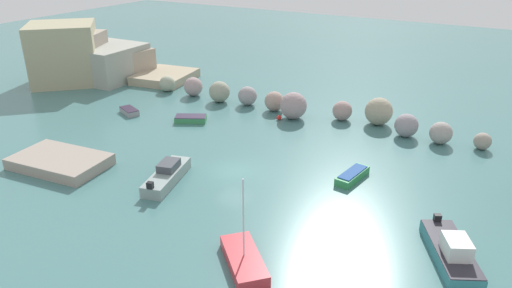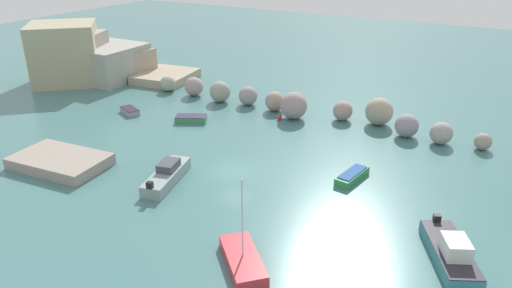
{
  "view_description": "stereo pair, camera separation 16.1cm",
  "coord_description": "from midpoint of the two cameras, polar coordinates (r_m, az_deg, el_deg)",
  "views": [
    {
      "loc": [
        18.64,
        -29.08,
        17.52
      ],
      "look_at": [
        0.0,
        3.57,
        1.0
      ],
      "focal_mm": 33.64,
      "sensor_mm": 36.0,
      "label": 1
    },
    {
      "loc": [
        18.78,
        -29.0,
        17.52
      ],
      "look_at": [
        0.0,
        3.57,
        1.0
      ],
      "focal_mm": 33.64,
      "sensor_mm": 36.0,
      "label": 2
    }
  ],
  "objects": [
    {
      "name": "cliff_headland_left",
      "position": [
        67.0,
        -19.28,
        9.5
      ],
      "size": [
        20.02,
        16.25,
        7.43
      ],
      "color": "#A1A295",
      "rests_on": "ground"
    },
    {
      "name": "moored_boat_2",
      "position": [
        30.7,
        22.07,
        -11.73
      ],
      "size": [
        4.44,
        6.18,
        1.82
      ],
      "rotation": [
        0.0,
        0.0,
        5.18
      ],
      "color": "teal",
      "rests_on": "cove_water"
    },
    {
      "name": "channel_buoy",
      "position": [
        49.24,
        2.67,
        3.16
      ],
      "size": [
        0.5,
        0.5,
        0.5
      ],
      "primitive_type": "sphere",
      "color": "red",
      "rests_on": "cove_water"
    },
    {
      "name": "moored_boat_0",
      "position": [
        52.64,
        -14.91,
        3.8
      ],
      "size": [
        2.77,
        2.1,
        0.59
      ],
      "rotation": [
        0.0,
        0.0,
        5.88
      ],
      "color": "gray",
      "rests_on": "cove_water"
    },
    {
      "name": "rock_breakwater",
      "position": [
        50.13,
        5.77,
        4.54
      ],
      "size": [
        40.82,
        5.44,
        2.77
      ],
      "color": "#9CA088",
      "rests_on": "ground"
    },
    {
      "name": "moored_boat_3",
      "position": [
        37.45,
        -10.66,
        -3.66
      ],
      "size": [
        3.1,
        5.97,
        1.49
      ],
      "rotation": [
        0.0,
        0.0,
        1.83
      ],
      "color": "gray",
      "rests_on": "cove_water"
    },
    {
      "name": "moored_boat_5",
      "position": [
        37.98,
        11.27,
        -3.69
      ],
      "size": [
        1.69,
        3.74,
        0.68
      ],
      "rotation": [
        0.0,
        0.0,
        4.56
      ],
      "color": "#308D4E",
      "rests_on": "cove_water"
    },
    {
      "name": "cove_water",
      "position": [
        38.74,
        -2.74,
        -3.2
      ],
      "size": [
        160.0,
        160.0,
        0.0
      ],
      "primitive_type": "plane",
      "color": "#467776",
      "rests_on": "ground"
    },
    {
      "name": "moored_boat_4",
      "position": [
        49.14,
        -7.87,
        2.99
      ],
      "size": [
        3.45,
        2.8,
        0.63
      ],
      "rotation": [
        0.0,
        0.0,
        0.49
      ],
      "color": "#388851",
      "rests_on": "cove_water"
    },
    {
      "name": "stone_dock",
      "position": [
        42.36,
        -22.37,
        -1.94
      ],
      "size": [
        8.01,
        5.36,
        0.91
      ],
      "primitive_type": "cube",
      "rotation": [
        0.0,
        0.0,
        0.1
      ],
      "color": "gray",
      "rests_on": "ground"
    },
    {
      "name": "moored_boat_1",
      "position": [
        28.3,
        -1.61,
        -13.6
      ],
      "size": [
        4.52,
        4.46,
        5.61
      ],
      "rotation": [
        0.0,
        0.0,
        2.37
      ],
      "color": "#CC323A",
      "rests_on": "cove_water"
    }
  ]
}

